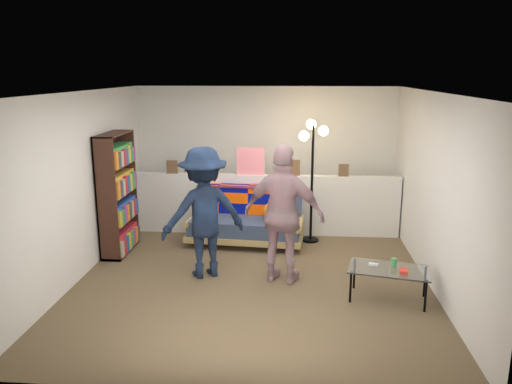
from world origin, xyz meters
TOP-DOWN VIEW (x-y plane):
  - ground at (0.00, 0.00)m, footprint 5.00×5.00m
  - room_shell at (0.00, 0.47)m, footprint 4.60×5.05m
  - half_wall_ledge at (0.00, 1.80)m, footprint 4.45×0.15m
  - ledge_decor at (-0.23, 1.78)m, footprint 2.97×0.02m
  - futon_sofa at (-0.21, 1.32)m, footprint 1.85×1.00m
  - bookshelf at (-2.08, 0.78)m, footprint 0.30×0.89m
  - coffee_table at (1.66, -0.57)m, footprint 1.02×0.70m
  - floor_lamp at (0.78, 1.51)m, footprint 0.45×0.38m
  - person_left at (-0.65, -0.01)m, footprint 1.28×1.07m
  - person_right at (0.39, -0.13)m, footprint 1.12×0.69m

SIDE VIEW (x-z plane):
  - ground at x=0.00m, z-range 0.00..0.00m
  - futon_sofa at x=-0.21m, z-range -0.03..0.74m
  - coffee_table at x=1.66m, z-range 0.12..0.60m
  - half_wall_ledge at x=0.00m, z-range 0.00..1.00m
  - bookshelf at x=-2.08m, z-range -0.06..1.73m
  - person_left at x=-0.65m, z-range 0.00..1.72m
  - person_right at x=0.39m, z-range 0.00..1.78m
  - ledge_decor at x=-0.23m, z-range 0.95..1.40m
  - floor_lamp at x=0.78m, z-range 0.40..2.33m
  - room_shell at x=0.00m, z-range 0.45..2.90m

